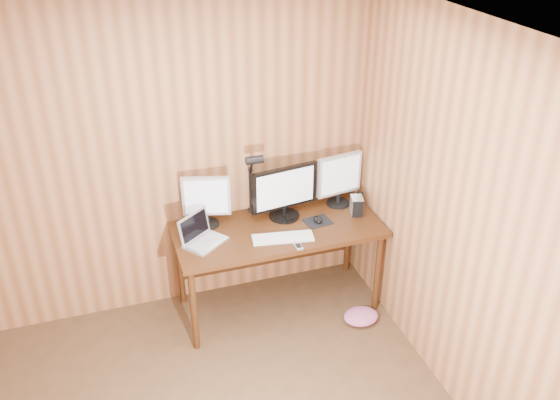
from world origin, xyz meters
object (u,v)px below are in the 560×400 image
monitor_right (339,178)px  hard_drive (357,206)px  desk (275,236)px  speaker (360,198)px  mouse (318,219)px  keyboard (283,238)px  monitor_center (284,192)px  monitor_left (206,200)px  desk_lamp (253,175)px  laptop (201,236)px  phone (298,246)px

monitor_right → hard_drive: bearing=-76.2°
desk → monitor_right: (0.58, 0.13, 0.36)m
monitor_right → speaker: size_ratio=4.08×
speaker → mouse: bearing=-160.2°
keyboard → mouse: 0.37m
monitor_center → monitor_left: bearing=165.4°
monitor_center → hard_drive: bearing=-21.5°
desk → monitor_left: bearing=165.1°
monitor_left → monitor_right: (1.09, -0.01, 0.02)m
monitor_center → mouse: size_ratio=5.15×
monitor_left → hard_drive: monitor_left is taller
monitor_left → keyboard: monitor_left is taller
monitor_center → monitor_right: bearing=-1.9°
monitor_center → keyboard: 0.39m
hard_drive → speaker: 0.16m
mouse → hard_drive: hard_drive is taller
desk_lamp → laptop: bearing=-171.8°
keyboard → mouse: bearing=33.4°
monitor_right → hard_drive: (0.08, -0.19, -0.17)m
phone → keyboard: bearing=118.3°
hard_drive → monitor_right: bearing=128.8°
keyboard → desk_lamp: desk_lamp is taller
monitor_center → hard_drive: 0.60m
monitor_center → keyboard: bearing=-118.8°
monitor_center → keyboard: monitor_center is taller
monitor_center → phone: bearing=-103.6°
phone → desk_lamp: size_ratio=0.16×
keyboard → phone: bearing=-52.8°
keyboard → monitor_left: bearing=152.4°
monitor_left → phone: monitor_left is taller
laptop → keyboard: laptop is taller
monitor_center → monitor_left: (-0.60, 0.07, -0.00)m
speaker → monitor_left: bearing=177.1°
keyboard → hard_drive: 0.70m
monitor_left → speaker: (1.26, -0.06, -0.17)m
monitor_left → phone: bearing=-26.7°
desk → laptop: size_ratio=4.23×
desk → monitor_right: size_ratio=3.61×
monitor_right → desk_lamp: desk_lamp is taller
monitor_left → laptop: (-0.10, -0.22, -0.17)m
monitor_right → mouse: (-0.26, -0.21, -0.22)m
monitor_center → monitor_right: monitor_right is taller
hard_drive → desk_lamp: desk_lamp is taller
monitor_left → desk_lamp: desk_lamp is taller
phone → monitor_left: bearing=138.4°
desk → speaker: speaker is taller
monitor_center → desk_lamp: (-0.23, 0.09, 0.14)m
desk → laptop: (-0.60, -0.08, 0.18)m
desk → hard_drive: (0.66, -0.06, 0.19)m
laptop → keyboard: (0.59, -0.15, -0.04)m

